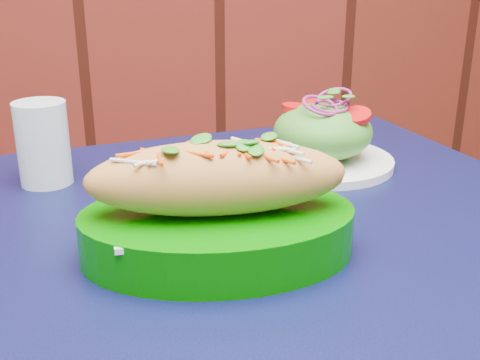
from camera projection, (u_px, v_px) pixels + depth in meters
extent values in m
cube|color=black|center=(261.00, 249.00, 0.65)|extent=(0.95, 0.95, 0.03)
cylinder|color=black|center=(348.00, 320.00, 1.18)|extent=(0.04, 0.04, 0.72)
cube|color=white|center=(218.00, 215.00, 0.59)|extent=(0.22, 0.13, 0.01)
ellipsoid|color=#E29647|center=(217.00, 178.00, 0.58)|extent=(0.26, 0.09, 0.07)
cylinder|color=white|center=(321.00, 161.00, 0.87)|extent=(0.21, 0.21, 0.01)
ellipsoid|color=#4C992D|center=(323.00, 131.00, 0.85)|extent=(0.14, 0.14, 0.08)
cylinder|color=red|center=(356.00, 112.00, 0.82)|extent=(0.04, 0.04, 0.01)
cylinder|color=red|center=(296.00, 104.00, 0.86)|extent=(0.04, 0.04, 0.01)
cylinder|color=red|center=(316.00, 101.00, 0.88)|extent=(0.04, 0.04, 0.01)
torus|color=#9B2174|center=(324.00, 101.00, 0.83)|extent=(0.05, 0.05, 0.00)
torus|color=#9B2174|center=(324.00, 98.00, 0.83)|extent=(0.05, 0.05, 0.00)
torus|color=#9B2174|center=(324.00, 96.00, 0.83)|extent=(0.05, 0.05, 0.00)
cylinder|color=silver|center=(43.00, 143.00, 0.78)|extent=(0.07, 0.07, 0.11)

